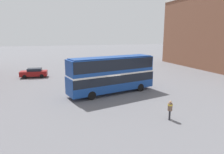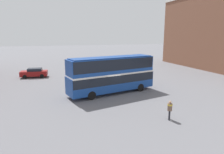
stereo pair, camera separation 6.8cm
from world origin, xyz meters
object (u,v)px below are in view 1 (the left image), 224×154
Objects in this scene: pedestrian_foreground at (170,108)px; parked_car_kerb_far at (107,71)px; double_decker_bus at (112,73)px; parked_car_kerb_near at (34,73)px.

pedestrian_foreground reaches higher than parked_car_kerb_far.
double_decker_bus reaches higher than parked_car_kerb_near.
parked_car_kerb_far is (2.55, 10.79, -1.80)m from double_decker_bus.
parked_car_kerb_near is at bearing -15.88° from parked_car_kerb_far.
pedestrian_foreground is 0.37× the size of parked_car_kerb_far.
parked_car_kerb_near is (-11.91, 21.89, -0.22)m from pedestrian_foreground.
parked_car_kerb_near is (-9.69, 12.87, -1.77)m from double_decker_bus.
double_decker_bus is 9.42m from pedestrian_foreground.
double_decker_bus reaches higher than pedestrian_foreground.
pedestrian_foreground is 0.37× the size of parked_car_kerb_near.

